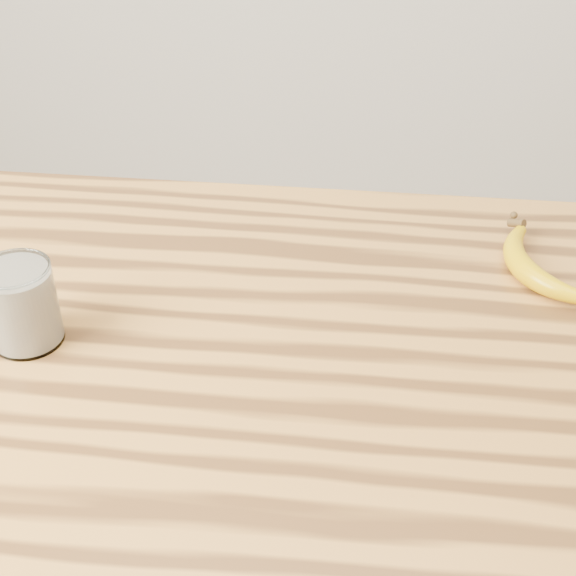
# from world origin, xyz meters

# --- Properties ---
(table) EXTENTS (1.20, 0.80, 0.90)m
(table) POSITION_xyz_m (0.00, 0.00, 0.77)
(table) COLOR #AB712F
(table) RESTS_ON ground
(smoothie_glass) EXTENTS (0.08, 0.08, 0.10)m
(smoothie_glass) POSITION_xyz_m (-0.33, -0.02, 0.95)
(smoothie_glass) COLOR white
(smoothie_glass) RESTS_ON table
(banana) EXTENTS (0.19, 0.28, 0.03)m
(banana) POSITION_xyz_m (0.28, 0.18, 0.92)
(banana) COLOR #D09F02
(banana) RESTS_ON table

